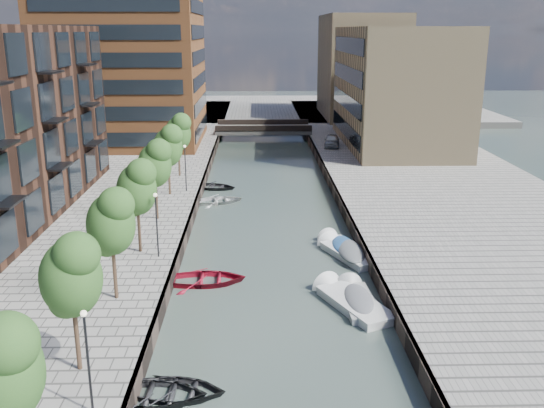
{
  "coord_description": "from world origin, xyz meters",
  "views": [
    {
      "loc": [
        -1.04,
        -11.7,
        14.68
      ],
      "look_at": [
        0.0,
        27.03,
        3.5
      ],
      "focal_mm": 40.0,
      "sensor_mm": 36.0,
      "label": 1
    }
  ],
  "objects_px": {
    "bridge": "(263,129)",
    "tree_6": "(178,132)",
    "sloop_4": "(214,189)",
    "sloop_2": "(206,283)",
    "sloop_1": "(155,400)",
    "tree_1": "(71,273)",
    "motorboat_3": "(341,247)",
    "tree_5": "(168,145)",
    "motorboat_4": "(346,252)",
    "sloop_3": "(219,203)",
    "tree_2": "(111,220)",
    "tree_0": "(0,367)",
    "motorboat_2": "(347,301)",
    "sloop_0": "(177,395)",
    "car": "(332,141)",
    "motorboat_1": "(357,299)",
    "tree_3": "(136,186)",
    "tree_4": "(154,162)"
  },
  "relations": [
    {
      "from": "tree_3",
      "to": "tree_4",
      "type": "height_order",
      "value": "same"
    },
    {
      "from": "sloop_3",
      "to": "sloop_2",
      "type": "bearing_deg",
      "value": 166.36
    },
    {
      "from": "tree_2",
      "to": "motorboat_4",
      "type": "height_order",
      "value": "tree_2"
    },
    {
      "from": "sloop_3",
      "to": "tree_1",
      "type": "bearing_deg",
      "value": 157.31
    },
    {
      "from": "motorboat_2",
      "to": "sloop_1",
      "type": "bearing_deg",
      "value": -136.17
    },
    {
      "from": "sloop_3",
      "to": "motorboat_3",
      "type": "distance_m",
      "value": 15.13
    },
    {
      "from": "sloop_3",
      "to": "motorboat_2",
      "type": "distance_m",
      "value": 22.25
    },
    {
      "from": "bridge",
      "to": "motorboat_4",
      "type": "relative_size",
      "value": 2.26
    },
    {
      "from": "tree_0",
      "to": "motorboat_2",
      "type": "bearing_deg",
      "value": 50.33
    },
    {
      "from": "tree_2",
      "to": "motorboat_3",
      "type": "bearing_deg",
      "value": 35.92
    },
    {
      "from": "sloop_4",
      "to": "sloop_2",
      "type": "bearing_deg",
      "value": -160.49
    },
    {
      "from": "sloop_2",
      "to": "tree_2",
      "type": "bearing_deg",
      "value": 130.49
    },
    {
      "from": "bridge",
      "to": "tree_4",
      "type": "relative_size",
      "value": 2.18
    },
    {
      "from": "tree_4",
      "to": "tree_0",
      "type": "bearing_deg",
      "value": -90.0
    },
    {
      "from": "tree_5",
      "to": "tree_4",
      "type": "bearing_deg",
      "value": -90.0
    },
    {
      "from": "tree_5",
      "to": "tree_6",
      "type": "bearing_deg",
      "value": 90.0
    },
    {
      "from": "sloop_3",
      "to": "motorboat_4",
      "type": "bearing_deg",
      "value": -159.1
    },
    {
      "from": "tree_0",
      "to": "tree_5",
      "type": "xyz_separation_m",
      "value": [
        0.0,
        35.0,
        0.0
      ]
    },
    {
      "from": "tree_3",
      "to": "motorboat_2",
      "type": "distance_m",
      "value": 14.78
    },
    {
      "from": "motorboat_3",
      "to": "bridge",
      "type": "bearing_deg",
      "value": 96.14
    },
    {
      "from": "sloop_2",
      "to": "sloop_4",
      "type": "distance_m",
      "value": 22.53
    },
    {
      "from": "tree_1",
      "to": "motorboat_1",
      "type": "bearing_deg",
      "value": 31.91
    },
    {
      "from": "tree_4",
      "to": "car",
      "type": "distance_m",
      "value": 33.41
    },
    {
      "from": "tree_1",
      "to": "sloop_1",
      "type": "bearing_deg",
      "value": -14.78
    },
    {
      "from": "sloop_4",
      "to": "motorboat_3",
      "type": "distance_m",
      "value": 19.65
    },
    {
      "from": "bridge",
      "to": "sloop_0",
      "type": "distance_m",
      "value": 61.71
    },
    {
      "from": "bridge",
      "to": "sloop_0",
      "type": "bearing_deg",
      "value": -94.11
    },
    {
      "from": "tree_2",
      "to": "car",
      "type": "bearing_deg",
      "value": 68.68
    },
    {
      "from": "motorboat_3",
      "to": "motorboat_2",
      "type": "bearing_deg",
      "value": -95.19
    },
    {
      "from": "sloop_4",
      "to": "car",
      "type": "relative_size",
      "value": 1.0
    },
    {
      "from": "tree_6",
      "to": "sloop_1",
      "type": "bearing_deg",
      "value": -84.88
    },
    {
      "from": "bridge",
      "to": "tree_5",
      "type": "bearing_deg",
      "value": -104.44
    },
    {
      "from": "tree_0",
      "to": "tree_2",
      "type": "relative_size",
      "value": 1.0
    },
    {
      "from": "tree_6",
      "to": "motorboat_1",
      "type": "xyz_separation_m",
      "value": [
        13.02,
        -26.9,
        -5.11
      ]
    },
    {
      "from": "sloop_4",
      "to": "tree_2",
      "type": "bearing_deg",
      "value": -170.35
    },
    {
      "from": "tree_2",
      "to": "motorboat_4",
      "type": "xyz_separation_m",
      "value": [
        13.52,
        8.5,
        -5.09
      ]
    },
    {
      "from": "tree_3",
      "to": "tree_1",
      "type": "bearing_deg",
      "value": -90.0
    },
    {
      "from": "bridge",
      "to": "motorboat_1",
      "type": "distance_m",
      "value": 53.1
    },
    {
      "from": "car",
      "to": "sloop_3",
      "type": "bearing_deg",
      "value": -112.1
    },
    {
      "from": "motorboat_3",
      "to": "motorboat_4",
      "type": "xyz_separation_m",
      "value": [
        0.25,
        -1.12,
        0.02
      ]
    },
    {
      "from": "tree_1",
      "to": "motorboat_4",
      "type": "relative_size",
      "value": 1.04
    },
    {
      "from": "bridge",
      "to": "tree_6",
      "type": "xyz_separation_m",
      "value": [
        -8.5,
        -26.0,
        3.92
      ]
    },
    {
      "from": "tree_0",
      "to": "tree_6",
      "type": "height_order",
      "value": "same"
    },
    {
      "from": "tree_0",
      "to": "motorboat_4",
      "type": "bearing_deg",
      "value": 59.0
    },
    {
      "from": "tree_2",
      "to": "motorboat_1",
      "type": "bearing_deg",
      "value": 4.85
    },
    {
      "from": "tree_1",
      "to": "sloop_2",
      "type": "xyz_separation_m",
      "value": [
        4.41,
        11.08,
        -5.31
      ]
    },
    {
      "from": "tree_0",
      "to": "sloop_4",
      "type": "relative_size",
      "value": 1.37
    },
    {
      "from": "tree_5",
      "to": "car",
      "type": "xyz_separation_m",
      "value": [
        16.68,
        21.73,
        -3.57
      ]
    },
    {
      "from": "tree_0",
      "to": "tree_5",
      "type": "relative_size",
      "value": 1.0
    },
    {
      "from": "tree_3",
      "to": "sloop_0",
      "type": "xyz_separation_m",
      "value": [
        4.08,
        -14.54,
        -5.31
      ]
    }
  ]
}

